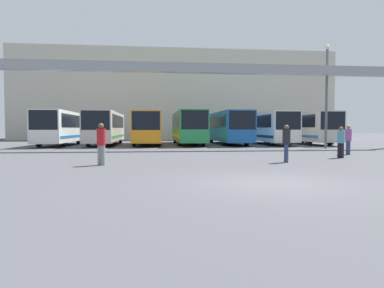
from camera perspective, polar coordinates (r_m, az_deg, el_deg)
The scene contains 15 objects.
ground_plane at distance 10.30m, azimuth 13.12°, elevation -6.41°, with size 200.00×200.00×0.00m, color #47474C.
building_backdrop at distance 53.91m, azimuth -2.76°, elevation 7.71°, with size 45.85×12.00×12.77m.
overhead_gantry at distance 26.22m, azimuth 1.18°, elevation 11.20°, with size 32.18×0.80×6.47m.
bus_slot_0 at distance 34.47m, azimuth -21.07°, elevation 2.81°, with size 2.44×10.16×3.16m.
bus_slot_1 at distance 34.67m, azimuth -14.16°, elevation 2.89°, with size 2.50×12.17×3.14m.
bus_slot_2 at distance 33.48m, azimuth -7.48°, elevation 2.93°, with size 2.55×10.41×3.12m.
bus_slot_3 at distance 34.49m, azimuth -0.72°, elevation 3.04°, with size 2.51×12.12×3.22m.
bus_slot_4 at distance 34.96m, azimuth 5.93°, elevation 3.01°, with size 2.54×11.77×3.20m.
bus_slot_5 at distance 35.92m, azimuth 12.30°, elevation 2.91°, with size 2.46×11.52×3.16m.
bus_slot_6 at distance 37.11m, azimuth 18.40°, elevation 2.83°, with size 2.48×10.85×3.17m.
pedestrian_mid_left at distance 15.34m, azimuth -14.89°, elevation 0.17°, with size 0.38×0.38×1.83m.
pedestrian_near_left at distance 20.16m, azimuth 23.56°, elevation 0.40°, with size 0.35×0.35×1.69m.
pedestrian_near_right at distance 16.68m, azimuth 15.45°, elevation 0.24°, with size 0.37×0.37×1.77m.
pedestrian_far_center at distance 22.82m, azimuth 24.61°, elevation 0.74°, with size 0.37×0.37×1.79m.
lamp_post at distance 29.47m, azimuth 21.52°, elevation 8.02°, with size 0.36×0.36×8.21m.
Camera 1 is at (-3.41, -9.59, 1.61)m, focal length 32.00 mm.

